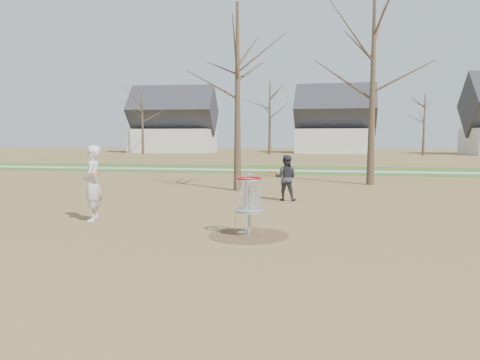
# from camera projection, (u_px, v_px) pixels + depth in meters

# --- Properties ---
(ground) EXTENTS (160.00, 160.00, 0.00)m
(ground) POSITION_uv_depth(u_px,v_px,m) (249.00, 236.00, 10.42)
(ground) COLOR brown
(ground) RESTS_ON ground
(green_band) EXTENTS (160.00, 8.00, 0.01)m
(green_band) POSITION_uv_depth(u_px,v_px,m) (305.00, 170.00, 30.92)
(green_band) COLOR #2D5119
(green_band) RESTS_ON ground
(footpath) EXTENTS (160.00, 1.50, 0.01)m
(footpath) POSITION_uv_depth(u_px,v_px,m) (304.00, 171.00, 29.95)
(footpath) COLOR #9E9E99
(footpath) RESTS_ON green_band
(dirt_circle) EXTENTS (1.80, 1.80, 0.01)m
(dirt_circle) POSITION_uv_depth(u_px,v_px,m) (249.00, 235.00, 10.42)
(dirt_circle) COLOR #47331E
(dirt_circle) RESTS_ON ground
(player_standing) EXTENTS (0.68, 0.84, 1.98)m
(player_standing) POSITION_uv_depth(u_px,v_px,m) (92.00, 183.00, 12.13)
(player_standing) COLOR silver
(player_standing) RESTS_ON ground
(player_throwing) EXTENTS (0.80, 0.65, 1.57)m
(player_throwing) POSITION_uv_depth(u_px,v_px,m) (286.00, 178.00, 16.07)
(player_throwing) COLOR #2D2D32
(player_throwing) RESTS_ON ground
(disc_grounded) EXTENTS (0.22, 0.22, 0.02)m
(disc_grounded) POSITION_uv_depth(u_px,v_px,m) (242.00, 232.00, 10.68)
(disc_grounded) COLOR white
(disc_grounded) RESTS_ON dirt_circle
(discs_in_play) EXTENTS (4.49, 2.05, 0.06)m
(discs_in_play) POSITION_uv_depth(u_px,v_px,m) (191.00, 173.00, 12.39)
(discs_in_play) COLOR #FF240D
(discs_in_play) RESTS_ON ground
(disc_golf_basket) EXTENTS (0.64, 0.64, 1.35)m
(disc_golf_basket) POSITION_uv_depth(u_px,v_px,m) (249.00, 195.00, 10.33)
(disc_golf_basket) COLOR #9EA3AD
(disc_golf_basket) RESTS_ON ground
(bare_trees) EXTENTS (52.62, 44.98, 9.00)m
(bare_trees) POSITION_uv_depth(u_px,v_px,m) (334.00, 103.00, 44.52)
(bare_trees) COLOR #382B1E
(bare_trees) RESTS_ON ground
(houses_row) EXTENTS (56.51, 10.01, 7.26)m
(houses_row) POSITION_uv_depth(u_px,v_px,m) (353.00, 126.00, 60.57)
(houses_row) COLOR silver
(houses_row) RESTS_ON ground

